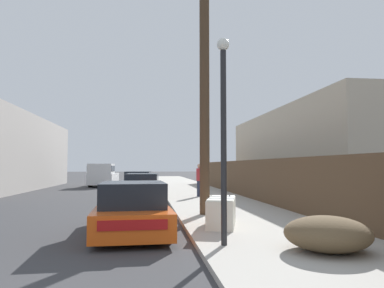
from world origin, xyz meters
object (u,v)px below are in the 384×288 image
Objects in this scene: discarded_fridge at (222,212)px; pedestrian at (200,180)px; brush_pile at (327,234)px; pickup_truck at (103,175)px; car_parked_far at (139,182)px; utility_pole at (204,68)px; parked_sports_car_red at (133,210)px; car_parked_mid at (142,187)px; street_lamp at (223,122)px.

pedestrian is at bearing 100.74° from discarded_fridge.
pickup_truck is at bearing 105.33° from brush_pile.
car_parked_far is 0.51× the size of utility_pole.
car_parked_far reaches higher than discarded_fridge.
car_parked_far is 0.90× the size of pickup_truck.
parked_sports_car_red is 2.55× the size of pedestrian.
pedestrian is at bearing 70.05° from parked_sports_car_red.
car_parked_far is (-2.46, 15.39, 0.14)m from discarded_fridge.
discarded_fridge is 9.47m from pedestrian.
utility_pole is at bearing 104.53° from brush_pile.
car_parked_mid is at bearing -82.82° from car_parked_far.
car_parked_mid is 0.44× the size of utility_pole.
street_lamp is at bearing -85.06° from discarded_fridge.
pickup_truck is at bearing 119.54° from discarded_fridge.
parked_sports_car_red is at bearing -159.32° from discarded_fridge.
parked_sports_car_red reaches higher than discarded_fridge.
brush_pile is at bearing -51.06° from discarded_fridge.
street_lamp reaches higher than pickup_truck.
car_parked_mid reaches higher than parked_sports_car_red.
pickup_truck reaches higher than parked_sports_car_red.
car_parked_mid is at bearing 98.41° from street_lamp.
discarded_fridge is at bearing 113.51° from brush_pile.
pedestrian is at bearing 7.73° from car_parked_mid.
pickup_truck is 3.17× the size of pedestrian.
brush_pile is 12.56m from pedestrian.
street_lamp reaches higher than parked_sports_car_red.
pickup_truck is 1.28× the size of street_lamp.
brush_pile is at bearing -87.35° from pedestrian.
pickup_truck is (-3.34, 12.64, 0.31)m from car_parked_mid.
pedestrian is (6.27, -12.44, 0.06)m from pickup_truck.
car_parked_far reaches higher than car_parked_mid.
parked_sports_car_red is at bearing -130.72° from utility_pole.
discarded_fridge is 1.17× the size of brush_pile.
utility_pole is 5.88× the size of brush_pile.
discarded_fridge is 3.40m from brush_pile.
pickup_truck is 20.61m from utility_pole.
car_parked_mid is 6.17m from car_parked_far.
utility_pole is (5.42, -19.47, 4.03)m from pickup_truck.
pedestrian is (0.85, 7.03, -3.97)m from utility_pole.
street_lamp is 2.60× the size of brush_pile.
street_lamp is (1.88, -2.14, 2.00)m from parked_sports_car_red.
discarded_fridge is 0.20× the size of utility_pole.
car_parked_mid is 13.08m from pickup_truck.
street_lamp reaches higher than pedestrian.
car_parked_far is at bearing 117.03° from pickup_truck.
pedestrian is (1.21, 11.78, -1.60)m from street_lamp.
pedestrian is at bearing 83.12° from utility_pole.
car_parked_mid is 2.95m from pedestrian.
discarded_fridge is 1.11× the size of pedestrian.
pickup_truck is (-3.18, 22.08, 0.34)m from parked_sports_car_red.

